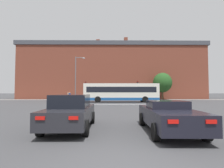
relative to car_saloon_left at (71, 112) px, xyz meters
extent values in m
plane|color=#3D3D3F|center=(2.17, -4.21, -0.79)|extent=(400.00, 400.00, 0.00)
cube|color=silver|center=(2.17, 15.60, -0.79)|extent=(9.30, 0.30, 0.01)
cube|color=gray|center=(2.17, 30.52, -0.79)|extent=(70.33, 2.50, 0.01)
cube|color=brown|center=(2.36, 38.90, 5.67)|extent=(45.74, 12.13, 12.93)
cube|color=#42444C|center=(2.36, 38.90, 12.64)|extent=(46.65, 12.61, 1.01)
cube|color=brown|center=(-16.42, 39.04, 14.02)|extent=(0.90, 0.90, 1.75)
cube|color=brown|center=(-9.25, 39.78, 14.02)|extent=(0.90, 0.90, 1.75)
cube|color=brown|center=(-1.42, 37.94, 14.02)|extent=(0.90, 0.90, 1.75)
cube|color=brown|center=(5.87, 36.11, 14.02)|extent=(0.90, 0.90, 1.75)
cube|color=brown|center=(13.23, 38.65, 14.02)|extent=(0.90, 0.90, 1.75)
cube|color=brown|center=(21.56, 41.24, 14.02)|extent=(0.90, 0.90, 1.75)
cube|color=#232328|center=(0.00, 0.01, -0.13)|extent=(1.85, 4.52, 0.68)
cube|color=black|center=(0.00, -0.03, 0.50)|extent=(1.57, 2.04, 0.58)
cylinder|color=black|center=(-0.88, 1.39, -0.47)|extent=(0.23, 0.64, 0.64)
cylinder|color=black|center=(0.85, 1.42, -0.47)|extent=(0.23, 0.64, 0.64)
cylinder|color=black|center=(-0.85, -1.39, -0.47)|extent=(0.23, 0.64, 0.64)
cylinder|color=black|center=(0.88, -1.37, -0.47)|extent=(0.23, 0.64, 0.64)
cube|color=red|center=(-0.53, -2.26, 0.04)|extent=(0.32, 0.05, 0.12)
cube|color=red|center=(0.58, -2.25, 0.04)|extent=(0.32, 0.05, 0.12)
cube|color=black|center=(4.31, -0.64, -0.13)|extent=(1.92, 4.69, 0.68)
cube|color=black|center=(4.32, -0.53, 0.37)|extent=(1.59, 1.43, 0.33)
cylinder|color=black|center=(3.47, 0.82, -0.47)|extent=(0.23, 0.64, 0.64)
cylinder|color=black|center=(5.22, 0.78, -0.47)|extent=(0.23, 0.64, 0.64)
cylinder|color=black|center=(3.41, -2.06, -0.47)|extent=(0.23, 0.64, 0.64)
cylinder|color=black|center=(5.15, -2.10, -0.47)|extent=(0.23, 0.64, 0.64)
cube|color=red|center=(3.70, -2.97, 0.03)|extent=(0.32, 0.06, 0.12)
cube|color=red|center=(4.82, -3.00, 0.03)|extent=(0.32, 0.06, 0.12)
cube|color=silver|center=(3.66, 21.01, 0.93)|extent=(12.25, 2.48, 2.75)
cube|color=#194C8E|center=(3.66, 21.01, -0.22)|extent=(12.27, 2.50, 0.44)
cube|color=black|center=(3.66, 21.01, 1.31)|extent=(11.27, 2.51, 0.90)
cylinder|color=black|center=(-0.14, 19.82, -0.29)|extent=(1.00, 0.28, 1.00)
cylinder|color=black|center=(-0.14, 22.20, -0.29)|extent=(1.00, 0.28, 1.00)
cylinder|color=black|center=(7.45, 19.82, -0.29)|extent=(1.00, 0.28, 1.00)
cylinder|color=black|center=(7.45, 22.20, -0.29)|extent=(1.00, 0.28, 1.00)
cylinder|color=slate|center=(7.81, 29.66, 0.86)|extent=(0.12, 0.12, 3.31)
cube|color=black|center=(7.81, 29.66, 2.92)|extent=(0.26, 0.20, 0.80)
sphere|color=red|center=(7.81, 29.53, 3.17)|extent=(0.17, 0.17, 0.17)
sphere|color=black|center=(7.81, 29.53, 2.92)|extent=(0.17, 0.17, 0.17)
sphere|color=black|center=(7.81, 29.53, 2.66)|extent=(0.17, 0.17, 0.17)
cylinder|color=slate|center=(-3.47, 29.48, 0.78)|extent=(0.12, 0.12, 3.14)
cube|color=black|center=(-3.47, 29.48, 2.75)|extent=(0.26, 0.20, 0.80)
sphere|color=red|center=(-3.47, 29.35, 3.00)|extent=(0.17, 0.17, 0.17)
sphere|color=black|center=(-3.47, 29.35, 2.75)|extent=(0.17, 0.17, 0.17)
sphere|color=black|center=(-3.47, 29.35, 2.49)|extent=(0.17, 0.17, 0.17)
cylinder|color=slate|center=(-4.27, 22.54, 3.18)|extent=(0.16, 0.16, 7.94)
cylinder|color=slate|center=(-3.55, 22.54, 7.00)|extent=(1.44, 0.10, 0.10)
ellipsoid|color=#B2B2B7|center=(-2.83, 22.54, 6.90)|extent=(0.50, 0.36, 0.22)
cylinder|color=black|center=(3.52, 30.55, -0.38)|extent=(0.13, 0.13, 0.84)
cylinder|color=black|center=(3.35, 30.55, -0.38)|extent=(0.13, 0.13, 0.84)
cube|color=olive|center=(3.44, 30.55, 0.37)|extent=(0.41, 0.24, 0.66)
sphere|color=tan|center=(3.44, 30.55, 0.83)|extent=(0.25, 0.25, 0.25)
cylinder|color=#333851|center=(-6.92, 29.98, -0.39)|extent=(0.13, 0.13, 0.81)
cylinder|color=#333851|center=(-7.08, 30.04, -0.39)|extent=(0.13, 0.13, 0.81)
cube|color=navy|center=(-7.00, 30.01, 0.34)|extent=(0.45, 0.35, 0.64)
sphere|color=tan|center=(-7.00, 30.01, 0.78)|extent=(0.24, 0.24, 0.24)
cylinder|color=brown|center=(-7.54, 30.77, -0.41)|extent=(0.13, 0.13, 0.77)
cylinder|color=brown|center=(-7.56, 30.93, -0.41)|extent=(0.13, 0.13, 0.77)
cube|color=tan|center=(-7.55, 30.85, 0.29)|extent=(0.27, 0.42, 0.61)
sphere|color=tan|center=(-7.55, 30.85, 0.71)|extent=(0.23, 0.23, 0.23)
cylinder|color=#4C3823|center=(13.36, 30.00, 0.22)|extent=(0.36, 0.36, 2.02)
ellipsoid|color=#234C1E|center=(13.36, 30.00, 2.97)|extent=(4.11, 4.11, 4.32)
camera|label=1|loc=(1.82, -8.19, 0.92)|focal=28.00mm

